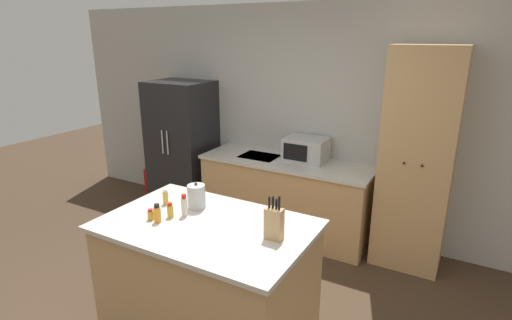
{
  "coord_description": "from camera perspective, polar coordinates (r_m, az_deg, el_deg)",
  "views": [
    {
      "loc": [
        1.61,
        -1.94,
        2.26
      ],
      "look_at": [
        -0.26,
        1.4,
        1.05
      ],
      "focal_mm": 28.0,
      "sensor_mm": 36.0,
      "label": 1
    }
  ],
  "objects": [
    {
      "name": "spice_bottle_pale_salt",
      "position": [
        3.03,
        -13.92,
        -7.46
      ],
      "size": [
        0.05,
        0.05,
        0.14
      ],
      "color": "orange",
      "rests_on": "kitchen_island"
    },
    {
      "name": "fire_extinguisher",
      "position": [
        5.9,
        -15.01,
        -3.23
      ],
      "size": [
        0.13,
        0.13,
        0.52
      ],
      "color": "red",
      "rests_on": "ground_plane"
    },
    {
      "name": "spice_bottle_amber_oil",
      "position": [
        3.09,
        -14.81,
        -7.58
      ],
      "size": [
        0.05,
        0.05,
        0.08
      ],
      "color": "gold",
      "rests_on": "kitchen_island"
    },
    {
      "name": "back_counter",
      "position": [
        4.68,
        4.23,
        -5.25
      ],
      "size": [
        1.98,
        0.67,
        0.89
      ],
      "color": "tan",
      "rests_on": "ground_plane"
    },
    {
      "name": "pantry_cabinet",
      "position": [
        4.17,
        22.02,
        -0.13
      ],
      "size": [
        0.65,
        0.55,
        2.17
      ],
      "color": "tan",
      "rests_on": "ground_plane"
    },
    {
      "name": "wall_back",
      "position": [
        4.66,
        8.49,
        5.46
      ],
      "size": [
        7.2,
        0.06,
        2.6
      ],
      "color": "#B2B2AD",
      "rests_on": "ground_plane"
    },
    {
      "name": "knife_block",
      "position": [
        2.7,
        2.59,
        -9.0
      ],
      "size": [
        0.12,
        0.07,
        0.32
      ],
      "color": "tan",
      "rests_on": "kitchen_island"
    },
    {
      "name": "kettle",
      "position": [
        3.2,
        -8.51,
        -5.19
      ],
      "size": [
        0.14,
        0.14,
        0.22
      ],
      "color": "#B2B5B7",
      "rests_on": "kitchen_island"
    },
    {
      "name": "spice_bottle_green_herb",
      "position": [
        3.09,
        -12.15,
        -7.09
      ],
      "size": [
        0.05,
        0.05,
        0.12
      ],
      "color": "gold",
      "rests_on": "kitchen_island"
    },
    {
      "name": "refrigerator",
      "position": [
        5.32,
        -10.43,
        1.89
      ],
      "size": [
        0.77,
        0.65,
        1.7
      ],
      "color": "black",
      "rests_on": "ground_plane"
    },
    {
      "name": "spice_bottle_tall_dark",
      "position": [
        3.08,
        -10.21,
        -6.48
      ],
      "size": [
        0.05,
        0.05,
        0.18
      ],
      "color": "beige",
      "rests_on": "kitchen_island"
    },
    {
      "name": "microwave",
      "position": [
        4.53,
        7.17,
        1.55
      ],
      "size": [
        0.47,
        0.36,
        0.26
      ],
      "color": "#B2B5B7",
      "rests_on": "back_counter"
    },
    {
      "name": "spice_bottle_short_red",
      "position": [
        3.32,
        -12.8,
        -5.21
      ],
      "size": [
        0.04,
        0.04,
        0.13
      ],
      "color": "gold",
      "rests_on": "kitchen_island"
    },
    {
      "name": "kitchen_island",
      "position": [
        3.21,
        -6.87,
        -16.42
      ],
      "size": [
        1.54,
        0.99,
        0.94
      ],
      "color": "tan",
      "rests_on": "ground_plane"
    }
  ]
}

